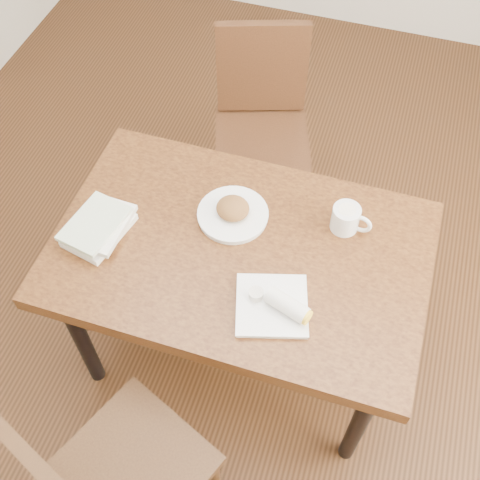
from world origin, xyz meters
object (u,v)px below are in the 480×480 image
(plate_scone, at_px, (233,212))
(plate_burrito, at_px, (277,305))
(coffee_mug, at_px, (347,218))
(book_stack, at_px, (99,227))
(table, at_px, (240,262))
(chair_far, at_px, (262,116))

(plate_scone, xyz_separation_m, plate_burrito, (0.25, -0.31, -0.00))
(coffee_mug, distance_m, book_stack, 0.85)
(table, height_order, plate_burrito, plate_burrito)
(chair_far, bearing_deg, coffee_mug, -53.55)
(table, bearing_deg, plate_burrito, -46.07)
(plate_burrito, xyz_separation_m, book_stack, (-0.66, 0.11, 0.01))
(table, distance_m, plate_burrito, 0.28)
(table, bearing_deg, coffee_mug, 31.49)
(table, xyz_separation_m, plate_burrito, (0.18, -0.19, 0.10))
(plate_scone, xyz_separation_m, coffee_mug, (0.39, 0.07, 0.03))
(book_stack, bearing_deg, plate_burrito, -9.25)
(plate_scone, height_order, plate_burrito, plate_scone)
(chair_far, relative_size, book_stack, 3.62)
(plate_scone, distance_m, book_stack, 0.46)
(table, distance_m, book_stack, 0.50)
(chair_far, distance_m, plate_scone, 0.78)
(plate_burrito, bearing_deg, table, 133.93)
(coffee_mug, relative_size, plate_burrito, 0.51)
(plate_burrito, relative_size, book_stack, 1.06)
(plate_burrito, bearing_deg, coffee_mug, 69.94)
(coffee_mug, bearing_deg, book_stack, -160.99)
(plate_scone, bearing_deg, coffee_mug, 10.75)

